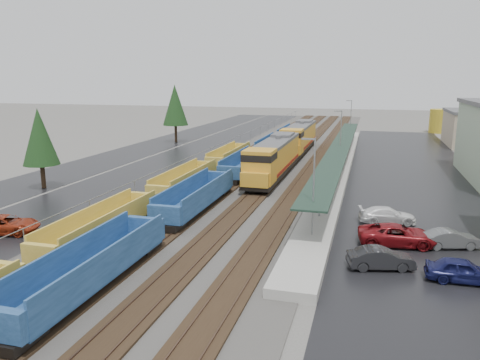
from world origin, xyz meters
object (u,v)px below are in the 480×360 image
object	(u,v)px
parked_car_east_b	(397,235)
parked_car_east_d	(463,271)
locomotive_trail	(299,138)
parked_car_east_a	(381,259)
locomotive_lead	(273,158)
parked_car_east_c	(387,215)
well_string_yellow	(102,227)
parked_car_east_e	(451,239)
storage_tank	(442,121)
well_string_blue	(225,179)
parked_car_west_c	(6,225)

from	to	relation	value
parked_car_east_b	parked_car_east_d	world-z (taller)	parked_car_east_b
locomotive_trail	parked_car_east_a	xyz separation A→B (m)	(12.42, -46.67, -1.86)
locomotive_lead	parked_car_east_d	distance (m)	31.58
locomotive_trail	parked_car_east_c	bearing A→B (deg)	-70.17
parked_car_east_b	parked_car_east_c	distance (m)	5.48
well_string_yellow	parked_car_east_e	xyz separation A→B (m)	(25.41, 5.52, -0.46)
parked_car_east_c	parked_car_east_e	size ratio (longest dim) A/B	1.16
parked_car_east_d	parked_car_east_e	distance (m)	6.13
parked_car_east_a	parked_car_east_e	size ratio (longest dim) A/B	1.04
storage_tank	parked_car_east_a	world-z (taller)	storage_tank
locomotive_lead	parked_car_east_c	size ratio (longest dim) A/B	4.48
locomotive_lead	well_string_blue	bearing A→B (deg)	-118.50
well_string_yellow	parked_car_east_b	size ratio (longest dim) A/B	14.42
storage_tank	parked_car_east_c	world-z (taller)	storage_tank
locomotive_lead	parked_car_west_c	world-z (taller)	locomotive_lead
locomotive_trail	parked_car_east_e	xyz separation A→B (m)	(17.41, -41.30, -1.89)
well_string_yellow	storage_tank	world-z (taller)	storage_tank
well_string_blue	parked_car_west_c	xyz separation A→B (m)	(-12.40, -18.99, -0.50)
parked_car_west_c	parked_car_east_d	distance (m)	33.59
locomotive_trail	storage_tank	world-z (taller)	storage_tank
parked_car_west_c	locomotive_lead	bearing A→B (deg)	-46.05
parked_car_east_d	locomotive_lead	bearing A→B (deg)	32.55
parked_car_west_c	parked_car_east_e	size ratio (longest dim) A/B	1.28
well_string_blue	parked_car_east_d	world-z (taller)	well_string_blue
locomotive_trail	parked_car_west_c	xyz separation A→B (m)	(-16.40, -47.36, -1.83)
parked_car_east_a	parked_car_east_e	bearing A→B (deg)	-57.40
well_string_yellow	parked_car_east_e	bearing A→B (deg)	12.25
locomotive_trail	parked_car_east_a	world-z (taller)	locomotive_trail
parked_car_east_d	parked_car_east_e	xyz separation A→B (m)	(0.22, 6.13, -0.06)
parked_car_east_d	locomotive_trail	bearing A→B (deg)	19.43
locomotive_trail	well_string_yellow	size ratio (longest dim) A/B	0.26
well_string_yellow	parked_car_east_e	distance (m)	26.00
storage_tank	parked_car_west_c	size ratio (longest dim) A/B	1.00
storage_tank	parked_car_east_e	xyz separation A→B (m)	(-9.30, -79.04, -1.97)
storage_tank	parked_car_east_a	bearing A→B (deg)	-99.61
well_string_yellow	parked_car_east_c	size ratio (longest dim) A/B	17.08
parked_car_east_a	well_string_blue	bearing A→B (deg)	27.35
parked_car_east_a	parked_car_east_b	size ratio (longest dim) A/B	0.76
parked_car_west_c	parked_car_east_c	world-z (taller)	parked_car_west_c
locomotive_trail	parked_car_east_a	distance (m)	48.33
parked_car_east_a	locomotive_lead	bearing A→B (deg)	11.28
locomotive_lead	well_string_blue	size ratio (longest dim) A/B	0.21
parked_car_east_e	parked_car_east_c	bearing A→B (deg)	24.44
well_string_yellow	parked_car_west_c	bearing A→B (deg)	-176.34
locomotive_lead	well_string_blue	distance (m)	8.49
storage_tank	parked_car_east_c	xyz separation A→B (m)	(-13.62, -74.05, -1.95)
locomotive_lead	storage_tank	world-z (taller)	storage_tank
storage_tank	parked_car_east_b	size ratio (longest dim) A/B	0.93
well_string_yellow	parked_car_east_a	world-z (taller)	well_string_yellow
parked_car_east_a	parked_car_east_d	bearing A→B (deg)	-113.52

